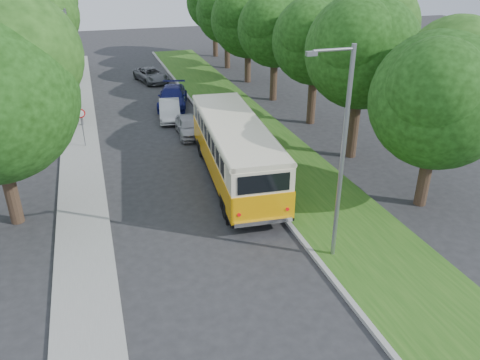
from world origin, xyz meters
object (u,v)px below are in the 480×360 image
object	(u,v)px
lamppost_near	(341,152)
car_white	(170,110)
lamppost_far	(72,65)
car_grey	(151,75)
car_silver	(189,126)
vintage_bus	(235,152)
car_blue	(173,97)

from	to	relation	value
lamppost_near	car_white	xyz separation A→B (m)	(-2.93, 18.27, -3.71)
lamppost_far	car_grey	bearing A→B (deg)	59.51
lamppost_far	car_white	xyz separation A→B (m)	(5.98, -0.23, -3.46)
car_silver	car_white	bearing A→B (deg)	101.90
lamppost_far	car_grey	world-z (taller)	lamppost_far
car_white	car_grey	bearing A→B (deg)	97.17
car_silver	car_white	distance (m)	3.65
vintage_bus	car_grey	bearing A→B (deg)	97.82
lamppost_near	vintage_bus	size ratio (longest dim) A/B	0.74
car_white	car_blue	world-z (taller)	car_blue
lamppost_far	car_white	size ratio (longest dim) A/B	1.89
lamppost_near	car_grey	xyz separation A→B (m)	(-2.66, 29.11, -3.75)
car_grey	lamppost_near	bearing A→B (deg)	-98.46
lamppost_far	car_blue	size ratio (longest dim) A/B	1.48
vintage_bus	car_white	distance (m)	10.92
car_blue	car_grey	distance (m)	8.00
lamppost_far	vintage_bus	bearing A→B (deg)	-56.11
lamppost_far	car_silver	bearing A→B (deg)	-30.36
car_silver	car_white	size ratio (longest dim) A/B	0.91
lamppost_far	vintage_bus	xyz separation A→B (m)	(7.40, -11.01, -2.52)
lamppost_near	car_blue	world-z (taller)	lamppost_near
car_blue	car_grey	xyz separation A→B (m)	(-0.46, 7.99, -0.11)
vintage_bus	car_silver	size ratio (longest dim) A/B	2.99
car_white	car_blue	xyz separation A→B (m)	(0.73, 2.85, 0.08)
lamppost_near	car_silver	size ratio (longest dim) A/B	2.22
vintage_bus	car_blue	xyz separation A→B (m)	(-0.68, 13.64, -0.86)
car_silver	car_grey	xyz separation A→B (m)	(-0.30, 14.45, 0.01)
car_silver	lamppost_far	bearing A→B (deg)	152.64
car_blue	car_grey	world-z (taller)	car_blue
car_blue	vintage_bus	bearing A→B (deg)	-73.18
lamppost_far	car_white	bearing A→B (deg)	-2.18
vintage_bus	car_white	xyz separation A→B (m)	(-1.42, 10.79, -0.94)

